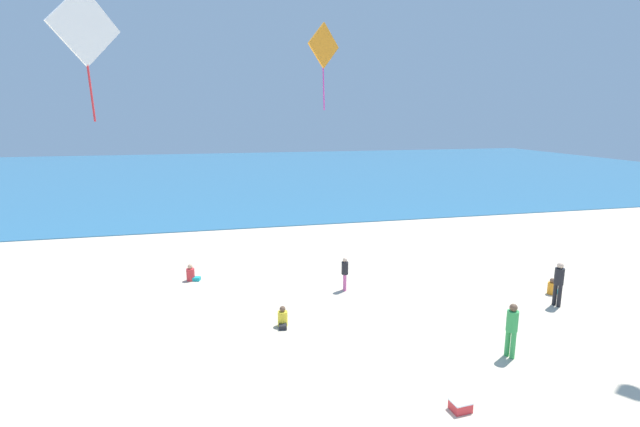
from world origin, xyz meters
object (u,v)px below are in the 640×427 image
(person_4, at_px, (559,281))
(kite_white, at_px, (85,29))
(person_0, at_px, (552,288))
(cooler_box, at_px, (461,405))
(person_2, at_px, (345,271))
(person_6, at_px, (283,319))
(person_1, at_px, (512,327))
(person_7, at_px, (191,274))
(kite_orange, at_px, (324,48))

(person_4, distance_m, kite_white, 16.83)
(person_0, relative_size, kite_white, 0.35)
(cooler_box, height_order, kite_white, kite_white)
(person_2, relative_size, person_6, 1.97)
(cooler_box, distance_m, person_1, 3.44)
(person_1, relative_size, person_2, 1.20)
(person_1, bearing_deg, person_4, 17.32)
(cooler_box, height_order, person_0, person_0)
(person_0, xyz_separation_m, person_2, (-7.89, 2.28, 0.55))
(person_4, relative_size, kite_white, 0.90)
(person_6, relative_size, person_7, 0.96)
(person_6, height_order, kite_orange, kite_orange)
(kite_orange, bearing_deg, person_7, 110.67)
(person_0, xyz_separation_m, person_4, (-0.68, -1.07, 0.73))
(person_6, bearing_deg, person_7, -141.57)
(cooler_box, xyz_separation_m, kite_white, (-7.20, -1.34, 8.00))
(person_0, bearing_deg, person_2, 154.95)
(cooler_box, height_order, person_7, person_7)
(person_0, height_order, person_6, person_6)
(person_0, relative_size, person_4, 0.39)
(person_1, distance_m, person_4, 4.94)
(kite_white, relative_size, kite_orange, 1.01)
(person_1, xyz_separation_m, kite_white, (-9.91, -3.31, 7.18))
(cooler_box, xyz_separation_m, person_4, (6.71, 4.85, 0.84))
(person_4, relative_size, person_6, 2.42)
(person_0, relative_size, person_1, 0.39)
(cooler_box, distance_m, person_4, 8.32)
(person_4, bearing_deg, person_7, -37.94)
(person_6, xyz_separation_m, person_7, (-3.12, 5.27, 0.01))
(person_0, height_order, person_2, person_2)
(person_6, height_order, person_7, person_7)
(cooler_box, distance_m, person_6, 6.50)
(person_4, height_order, person_6, person_4)
(cooler_box, distance_m, person_7, 12.63)
(cooler_box, relative_size, person_1, 0.30)
(person_4, bearing_deg, person_0, -136.50)
(person_7, bearing_deg, kite_orange, -54.20)
(person_1, distance_m, person_2, 7.00)
(person_2, distance_m, person_7, 6.62)
(person_2, xyz_separation_m, kite_orange, (-2.54, -6.74, 7.59))
(person_0, height_order, kite_orange, kite_orange)
(person_2, relative_size, kite_orange, 0.74)
(cooler_box, xyz_separation_m, kite_orange, (-3.03, 1.45, 8.24))
(person_7, bearing_deg, person_2, -8.05)
(person_1, xyz_separation_m, kite_orange, (-5.74, -0.51, 7.42))
(cooler_box, relative_size, kite_white, 0.27)
(person_6, height_order, kite_white, kite_white)
(cooler_box, distance_m, kite_orange, 8.90)
(person_6, bearing_deg, person_2, 140.00)
(person_4, distance_m, person_6, 10.20)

